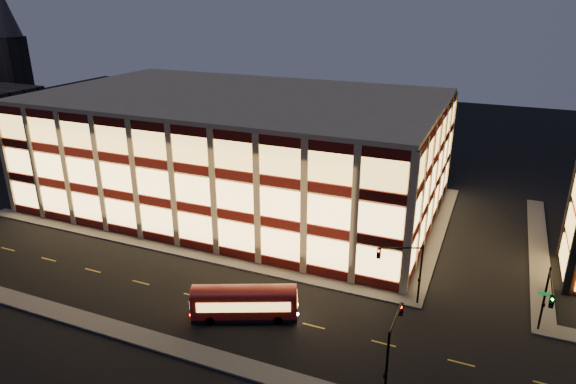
% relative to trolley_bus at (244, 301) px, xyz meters
% --- Properties ---
extents(ground, '(200.00, 200.00, 0.00)m').
position_rel_trolley_bus_xyz_m(ground, '(-10.05, 7.19, -1.69)').
color(ground, black).
rests_on(ground, ground).
extents(sidewalk_office_south, '(54.00, 2.00, 0.15)m').
position_rel_trolley_bus_xyz_m(sidewalk_office_south, '(-13.05, 8.19, -1.62)').
color(sidewalk_office_south, '#514F4C').
rests_on(sidewalk_office_south, ground).
extents(sidewalk_office_east, '(2.00, 30.00, 0.15)m').
position_rel_trolley_bus_xyz_m(sidewalk_office_east, '(12.95, 24.19, -1.62)').
color(sidewalk_office_east, '#514F4C').
rests_on(sidewalk_office_east, ground).
extents(sidewalk_tower_west, '(2.00, 30.00, 0.15)m').
position_rel_trolley_bus_xyz_m(sidewalk_tower_west, '(23.95, 24.19, -1.62)').
color(sidewalk_tower_west, '#514F4C').
rests_on(sidewalk_tower_west, ground).
extents(sidewalk_near, '(100.00, 2.00, 0.15)m').
position_rel_trolley_bus_xyz_m(sidewalk_near, '(-10.05, -5.81, -1.62)').
color(sidewalk_near, '#514F4C').
rests_on(sidewalk_near, ground).
extents(office_building, '(50.45, 30.45, 14.50)m').
position_rel_trolley_bus_xyz_m(office_building, '(-12.97, 24.10, 5.56)').
color(office_building, tan).
rests_on(office_building, ground).
extents(church_tower, '(5.00, 5.00, 18.00)m').
position_rel_trolley_bus_xyz_m(church_tower, '(-80.05, 47.19, 7.31)').
color(church_tower, '#2D2621').
rests_on(church_tower, ground).
extents(church_spire, '(6.00, 6.00, 10.00)m').
position_rel_trolley_bus_xyz_m(church_spire, '(-80.05, 47.19, 21.31)').
color(church_spire, '#4C473F').
rests_on(church_spire, church_tower).
extents(traffic_signal_far, '(3.79, 1.87, 6.00)m').
position_rel_trolley_bus_xyz_m(traffic_signal_far, '(12.16, 7.42, 2.42)').
color(traffic_signal_far, black).
rests_on(traffic_signal_far, ground).
extents(traffic_signal_right, '(1.20, 4.37, 6.00)m').
position_rel_trolley_bus_xyz_m(traffic_signal_right, '(23.45, 6.56, 2.41)').
color(traffic_signal_right, black).
rests_on(traffic_signal_right, ground).
extents(traffic_signal_near, '(0.32, 4.45, 6.00)m').
position_rel_trolley_bus_xyz_m(traffic_signal_near, '(13.45, -3.85, 2.44)').
color(traffic_signal_near, black).
rests_on(traffic_signal_near, ground).
extents(trolley_bus, '(9.15, 5.70, 3.05)m').
position_rel_trolley_bus_xyz_m(trolley_bus, '(0.00, 0.00, 0.00)').
color(trolley_bus, '#920C08').
rests_on(trolley_bus, ground).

